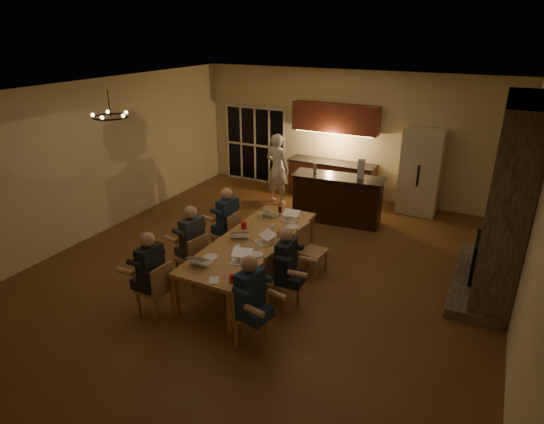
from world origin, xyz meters
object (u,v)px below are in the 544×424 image
at_px(standing_person, 277,169).
at_px(chandelier, 111,117).
at_px(mug_back, 260,216).
at_px(bar_bottle, 315,169).
at_px(plate_near, 256,255).
at_px(mug_mid, 272,227).
at_px(bar_blender, 361,169).
at_px(chair_right_near, 251,313).
at_px(mug_front, 238,248).
at_px(person_right_mid, 286,268).
at_px(chair_left_mid, 191,258).
at_px(chair_left_far, 225,234).
at_px(chair_right_mid, 283,281).
at_px(can_right, 279,234).
at_px(plate_left, 210,257).
at_px(person_left_far, 228,222).
at_px(person_right_near, 250,301).
at_px(chair_left_near, 154,289).
at_px(can_cola, 280,209).
at_px(refrigerator, 421,172).
at_px(bar_island, 337,199).
at_px(redcup_near, 232,279).
at_px(laptop_e, 271,210).
at_px(laptop_b, 240,256).
at_px(laptop_c, 240,230).
at_px(redcup_mid, 244,225).
at_px(chair_right_far, 313,251).
at_px(can_silver, 239,253).
at_px(person_left_near, 151,274).
at_px(person_left_mid, 193,243).
at_px(laptop_d, 262,237).
at_px(dining_table, 253,259).
at_px(plate_far, 293,227).

distance_m(standing_person, chandelier, 4.63).
relative_size(mug_back, bar_bottle, 0.42).
bearing_deg(plate_near, mug_back, 115.51).
bearing_deg(mug_mid, bar_blender, 72.63).
relative_size(chair_right_near, mug_front, 8.90).
bearing_deg(standing_person, person_right_mid, 128.64).
height_order(chair_left_mid, bar_bottle, bar_bottle).
relative_size(chair_left_far, chair_right_mid, 1.00).
bearing_deg(can_right, plate_left, -118.67).
xyz_separation_m(person_left_far, bar_bottle, (0.80, 2.41, 0.51)).
distance_m(person_right_near, person_right_mid, 1.04).
xyz_separation_m(chair_left_near, can_cola, (0.70, 2.97, 0.37)).
bearing_deg(bar_bottle, refrigerator, 36.93).
distance_m(refrigerator, plate_left, 5.86).
xyz_separation_m(bar_island, chair_right_near, (0.36, -4.61, -0.10)).
height_order(chair_left_far, redcup_near, chair_left_far).
distance_m(bar_bottle, bar_blender, 1.02).
height_order(laptop_e, mug_mid, laptop_e).
bearing_deg(can_right, chair_left_far, 168.77).
bearing_deg(chair_right_mid, laptop_b, 122.19).
distance_m(chair_left_mid, person_left_far, 1.16).
xyz_separation_m(chandelier, laptop_c, (2.14, 0.55, -1.89)).
relative_size(laptop_c, redcup_mid, 2.67).
bearing_deg(can_right, chair_right_far, 34.46).
distance_m(chair_left_far, can_silver, 1.59).
xyz_separation_m(person_left_near, chandelier, (-1.55, 1.10, 2.06)).
bearing_deg(can_cola, person_left_far, -133.93).
xyz_separation_m(chair_left_near, plate_near, (1.15, 1.16, 0.31)).
bearing_deg(person_left_mid, bar_bottle, 175.96).
xyz_separation_m(chair_right_far, can_cola, (-0.99, 0.69, 0.37)).
bearing_deg(person_left_far, mug_back, 127.86).
distance_m(person_right_mid, bar_bottle, 3.69).
xyz_separation_m(chair_right_mid, chandelier, (-3.25, 0.01, 2.31)).
bearing_deg(can_silver, laptop_d, 79.38).
xyz_separation_m(can_right, bar_bottle, (-0.42, 2.69, 0.39)).
distance_m(chair_left_near, chandelier, 3.01).
height_order(chair_right_far, redcup_mid, chair_right_far).
height_order(bar_bottle, bar_blender, bar_blender).
distance_m(person_right_mid, mug_front, 0.91).
height_order(dining_table, person_left_mid, person_left_mid).
height_order(person_left_mid, laptop_e, person_left_mid).
distance_m(mug_back, plate_far, 0.72).
xyz_separation_m(chair_right_far, redcup_near, (-0.45, -2.00, 0.37)).
relative_size(bar_island, mug_front, 20.28).
distance_m(person_right_near, laptop_e, 2.91).
xyz_separation_m(laptop_b, redcup_near, (0.18, -0.55, -0.05)).
bearing_deg(plate_near, chair_left_far, 140.58).
xyz_separation_m(chair_left_mid, bar_bottle, (0.85, 3.54, 0.76)).
relative_size(can_cola, can_right, 1.00).
xyz_separation_m(bar_island, person_right_near, (0.38, -4.67, 0.15)).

